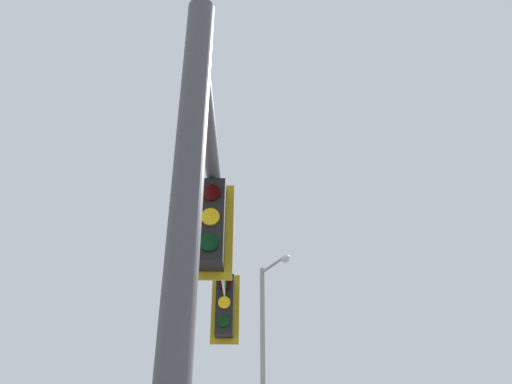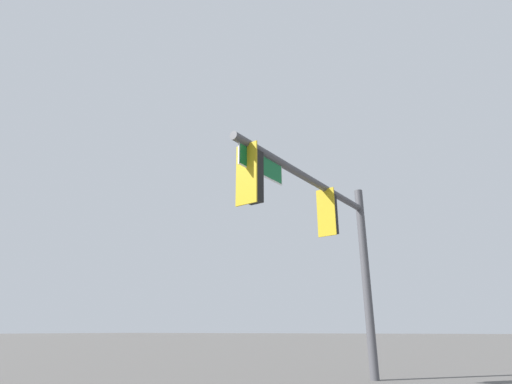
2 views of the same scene
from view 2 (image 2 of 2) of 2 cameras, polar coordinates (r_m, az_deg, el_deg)
signal_pole_near at (r=10.71m, az=10.28°, el=-4.95°), size 6.30×1.34×5.54m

